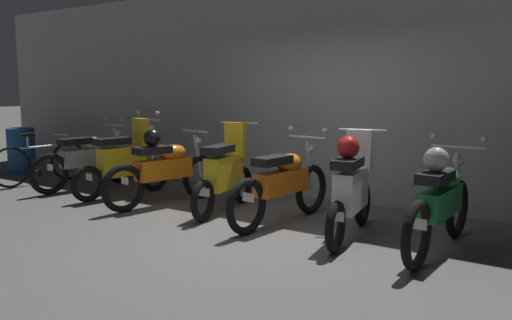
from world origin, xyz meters
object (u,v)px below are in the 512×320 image
at_px(motorbike_slot_0, 88,159).
at_px(motorbike_slot_2, 165,168).
at_px(motorbike_slot_5, 351,187).
at_px(motorbike_slot_1, 124,162).
at_px(trash_bin, 21,151).
at_px(motorbike_slot_4, 283,183).
at_px(motorbike_slot_6, 440,201).
at_px(motorbike_slot_3, 225,172).
at_px(bicycle, 41,163).

height_order(motorbike_slot_0, motorbike_slot_2, motorbike_slot_0).
bearing_deg(motorbike_slot_5, motorbike_slot_1, 178.25).
xyz_separation_m(motorbike_slot_5, trash_bin, (-7.07, 0.45, -0.13)).
height_order(motorbike_slot_1, motorbike_slot_4, motorbike_slot_1).
bearing_deg(motorbike_slot_5, motorbike_slot_6, 0.79).
height_order(motorbike_slot_1, motorbike_slot_6, motorbike_slot_1).
bearing_deg(motorbike_slot_1, motorbike_slot_5, -1.75).
bearing_deg(motorbike_slot_5, motorbike_slot_3, 174.18).
relative_size(motorbike_slot_0, trash_bin, 2.23).
height_order(motorbike_slot_6, trash_bin, motorbike_slot_6).
bearing_deg(motorbike_slot_2, trash_bin, 174.09).
xyz_separation_m(motorbike_slot_3, motorbike_slot_5, (1.90, -0.19, 0.04)).
bearing_deg(motorbike_slot_2, motorbike_slot_4, 2.63).
bearing_deg(motorbike_slot_3, motorbike_slot_5, -5.82).
bearing_deg(motorbike_slot_0, motorbike_slot_6, -1.71).
bearing_deg(motorbike_slot_2, motorbike_slot_5, -0.22).
distance_m(motorbike_slot_2, motorbike_slot_6, 3.79).
bearing_deg(motorbike_slot_6, motorbike_slot_2, -179.96).
xyz_separation_m(motorbike_slot_1, motorbike_slot_5, (3.78, -0.12, 0.04)).
bearing_deg(motorbike_slot_3, motorbike_slot_2, -168.99).
height_order(motorbike_slot_0, motorbike_slot_1, motorbike_slot_1).
bearing_deg(trash_bin, motorbike_slot_0, -6.48).
relative_size(motorbike_slot_2, motorbike_slot_4, 0.99).
distance_m(motorbike_slot_0, bicycle, 1.07).
bearing_deg(motorbike_slot_0, motorbike_slot_5, -2.22).
height_order(motorbike_slot_0, motorbike_slot_5, motorbike_slot_5).
distance_m(motorbike_slot_0, motorbike_slot_3, 2.83).
height_order(motorbike_slot_1, motorbike_slot_3, motorbike_slot_1).
relative_size(motorbike_slot_3, motorbike_slot_4, 0.86).
height_order(motorbike_slot_4, motorbike_slot_6, same).
height_order(motorbike_slot_2, motorbike_slot_5, motorbike_slot_5).
bearing_deg(motorbike_slot_4, motorbike_slot_0, 178.71).
height_order(motorbike_slot_3, bicycle, motorbike_slot_3).
height_order(motorbike_slot_2, motorbike_slot_4, motorbike_slot_4).
bearing_deg(trash_bin, motorbike_slot_1, -5.78).
bearing_deg(motorbike_slot_2, bicycle, -179.82).
bearing_deg(motorbike_slot_6, motorbike_slot_1, 178.76).
bearing_deg(motorbike_slot_2, motorbike_slot_0, 174.80).
relative_size(motorbike_slot_4, trash_bin, 2.23).
relative_size(motorbike_slot_2, motorbike_slot_5, 1.15).
distance_m(motorbike_slot_0, motorbike_slot_5, 4.73).
xyz_separation_m(motorbike_slot_3, bicycle, (-3.88, -0.19, -0.16)).
distance_m(motorbike_slot_4, motorbike_slot_5, 0.95).
distance_m(motorbike_slot_3, bicycle, 3.88).
relative_size(motorbike_slot_0, motorbike_slot_4, 1.00).
bearing_deg(motorbike_slot_0, motorbike_slot_3, 0.21).
xyz_separation_m(motorbike_slot_4, motorbike_slot_5, (0.94, -0.10, 0.07)).
xyz_separation_m(motorbike_slot_1, trash_bin, (-3.29, 0.33, -0.09)).
distance_m(motorbike_slot_3, trash_bin, 5.18).
distance_m(motorbike_slot_4, trash_bin, 6.14).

